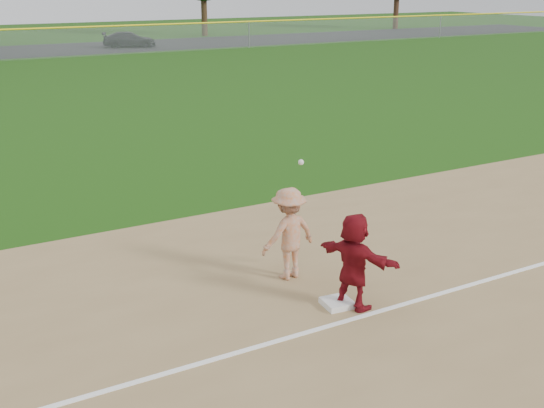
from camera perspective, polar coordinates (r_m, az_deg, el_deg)
ground at (r=11.46m, az=3.77°, el=-8.24°), size 160.00×160.00×0.00m
foul_line at (r=10.87m, az=6.13°, el=-9.73°), size 60.00×0.10×0.01m
first_base at (r=11.32m, az=5.48°, el=-8.24°), size 0.51×0.51×0.10m
base_runner at (r=11.01m, az=6.88°, el=-4.76°), size 0.95×1.56×1.61m
car_right at (r=56.43m, az=-11.86°, el=13.32°), size 4.44×2.92×1.20m
first_base_play at (r=12.01m, az=1.41°, el=-2.48°), size 1.14×0.97×2.32m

